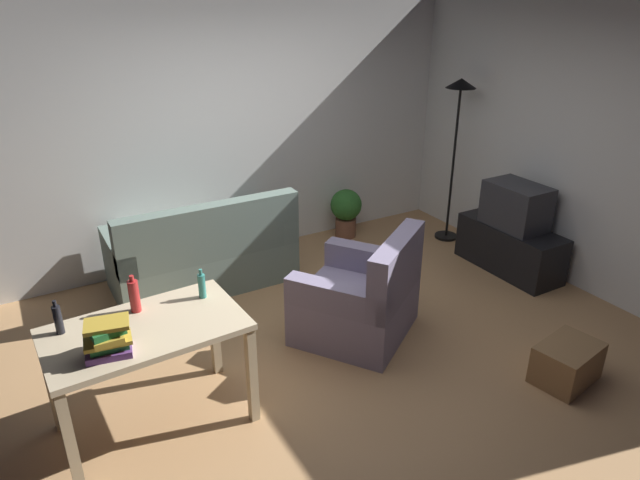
% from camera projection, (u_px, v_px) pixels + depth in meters
% --- Properties ---
extents(ground_plane, '(5.20, 4.40, 0.02)m').
position_uv_depth(ground_plane, '(340.00, 350.00, 4.56)').
color(ground_plane, tan).
extents(wall_rear, '(5.20, 0.10, 2.70)m').
position_uv_depth(wall_rear, '(228.00, 129.00, 5.74)').
color(wall_rear, white).
rests_on(wall_rear, ground_plane).
extents(wall_right, '(0.10, 4.40, 2.70)m').
position_uv_depth(wall_right, '(582.00, 144.00, 5.18)').
color(wall_right, silver).
rests_on(wall_right, ground_plane).
extents(couch, '(1.70, 0.84, 0.92)m').
position_uv_depth(couch, '(204.00, 256.00, 5.43)').
color(couch, slate).
rests_on(couch, ground_plane).
extents(tv_stand, '(0.44, 1.10, 0.48)m').
position_uv_depth(tv_stand, '(510.00, 248.00, 5.75)').
color(tv_stand, black).
rests_on(tv_stand, ground_plane).
extents(tv, '(0.41, 0.60, 0.44)m').
position_uv_depth(tv, '(516.00, 206.00, 5.57)').
color(tv, '#2D2D33').
rests_on(tv, tv_stand).
extents(torchiere_lamp, '(0.32, 0.32, 1.81)m').
position_uv_depth(torchiere_lamp, '(458.00, 116.00, 6.01)').
color(torchiere_lamp, black).
rests_on(torchiere_lamp, ground_plane).
extents(desk, '(1.23, 0.76, 0.76)m').
position_uv_depth(desk, '(147.00, 342.00, 3.52)').
color(desk, '#C6B28E').
rests_on(desk, ground_plane).
extents(potted_plant, '(0.36, 0.36, 0.57)m').
position_uv_depth(potted_plant, '(346.00, 210.00, 6.49)').
color(potted_plant, brown).
rests_on(potted_plant, ground_plane).
extents(armchair, '(1.22, 1.20, 0.92)m').
position_uv_depth(armchair, '(362.00, 299.00, 4.64)').
color(armchair, gray).
rests_on(armchair, ground_plane).
extents(storage_box, '(0.53, 0.42, 0.30)m').
position_uv_depth(storage_box, '(567.00, 363.00, 4.14)').
color(storage_box, olive).
rests_on(storage_box, ground_plane).
extents(bottle_dark, '(0.05, 0.05, 0.22)m').
position_uv_depth(bottle_dark, '(58.00, 319.00, 3.37)').
color(bottle_dark, black).
rests_on(bottle_dark, desk).
extents(bottle_red, '(0.07, 0.07, 0.26)m').
position_uv_depth(bottle_red, '(134.00, 296.00, 3.60)').
color(bottle_red, '#AD2323').
rests_on(bottle_red, desk).
extents(bottle_tall, '(0.05, 0.05, 0.21)m').
position_uv_depth(bottle_tall, '(202.00, 285.00, 3.77)').
color(bottle_tall, teal).
rests_on(bottle_tall, desk).
extents(book_stack, '(0.28, 0.22, 0.21)m').
position_uv_depth(book_stack, '(108.00, 339.00, 3.17)').
color(book_stack, '#593372').
rests_on(book_stack, desk).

